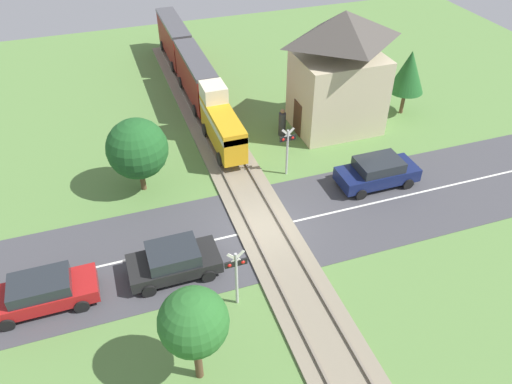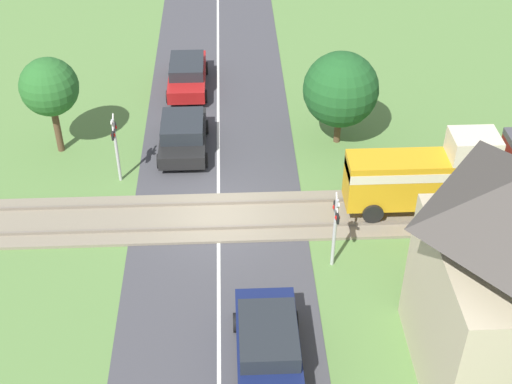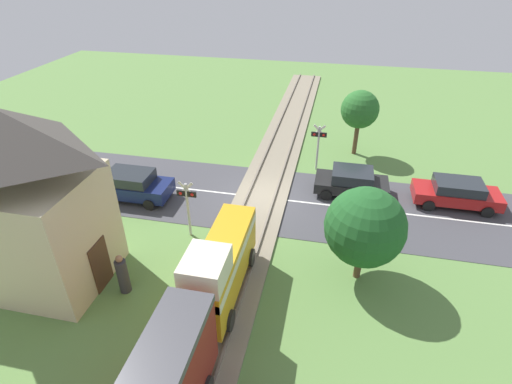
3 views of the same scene
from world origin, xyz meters
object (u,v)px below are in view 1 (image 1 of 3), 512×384
car_near_crossing (174,260)px  station_building (339,74)px  train (193,71)px  crossing_signal_west_approach (236,271)px  car_far_side (377,172)px  car_behind_queue (42,292)px  crossing_signal_east_approach (287,145)px  pedestrian_by_station (282,123)px

car_near_crossing → station_building: size_ratio=0.53×
train → car_near_crossing: 16.72m
car_near_crossing → crossing_signal_west_approach: 3.38m
car_near_crossing → car_far_side: car_far_side is taller
car_behind_queue → crossing_signal_west_approach: bearing=-18.2°
car_near_crossing → crossing_signal_east_approach: bearing=36.1°
car_behind_queue → pedestrian_by_station: bearing=33.6°
car_far_side → car_near_crossing: bearing=-165.9°
car_near_crossing → car_behind_queue: (-5.32, 0.00, -0.01)m
car_near_crossing → crossing_signal_east_approach: 9.09m
car_near_crossing → car_far_side: 11.83m
car_behind_queue → station_building: (17.35, 9.12, 2.81)m
train → car_far_side: size_ratio=4.58×
train → pedestrian_by_station: size_ratio=11.04×
station_building → pedestrian_by_station: size_ratio=4.10×
train → crossing_signal_east_approach: 11.01m
train → crossing_signal_east_approach: bearing=-76.3°
train → crossing_signal_east_approach: train is taller
car_behind_queue → train: bearing=58.0°
car_far_side → pedestrian_by_station: 7.00m
car_near_crossing → car_behind_queue: size_ratio=0.91×
car_behind_queue → crossing_signal_east_approach: size_ratio=1.48×
crossing_signal_east_approach → car_behind_queue: bearing=-157.2°
station_building → car_far_side: bearing=-95.0°
crossing_signal_east_approach → pedestrian_by_station: 4.26m
crossing_signal_east_approach → pedestrian_by_station: crossing_signal_east_approach is taller
train → crossing_signal_west_approach: size_ratio=6.77×
car_behind_queue → station_building: 19.80m
car_far_side → crossing_signal_west_approach: 10.86m
station_building → car_behind_queue: bearing=-152.3°
car_behind_queue → crossing_signal_west_approach: 7.86m
train → station_building: 10.21m
car_near_crossing → pedestrian_by_station: bearing=47.2°
crossing_signal_west_approach → pedestrian_by_station: crossing_signal_west_approach is taller
crossing_signal_east_approach → crossing_signal_west_approach: bearing=-124.0°
car_behind_queue → pedestrian_by_station: 16.67m
car_near_crossing → car_far_side: bearing=14.1°
car_far_side → pedestrian_by_station: size_ratio=2.41×
car_far_side → station_building: station_building is taller
car_far_side → crossing_signal_east_approach: size_ratio=1.48×
car_far_side → car_behind_queue: car_far_side is taller
train → car_behind_queue: (-10.00, -16.01, -1.14)m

